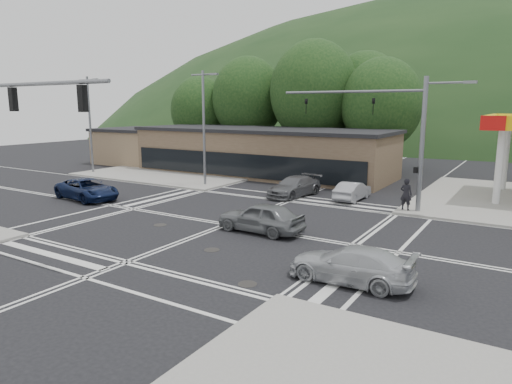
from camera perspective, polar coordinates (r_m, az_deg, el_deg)
The scene contains 21 objects.
ground at distance 24.84m, azimuth -3.66°, elevation -4.07°, with size 120.00×120.00×0.00m, color black.
sidewalk_nw at distance 45.51m, azimuth -8.19°, elevation 2.70°, with size 16.00×16.00×0.15m, color gray.
commercial_row at distance 42.86m, azimuth 0.71°, elevation 4.92°, with size 24.00×8.00×4.00m, color brown.
commercial_nw at distance 52.88m, azimuth -14.40°, elevation 5.47°, with size 8.00×7.00×3.60m, color #846B4F.
hill_north at distance 110.64m, azimuth 24.54°, elevation 6.47°, with size 252.00×126.00×140.00m, color #1D3819.
tree_n_a at distance 51.76m, azimuth -1.02°, elevation 11.61°, with size 8.00×8.00×11.75m.
tree_n_b at distance 47.93m, azimuth 7.25°, elevation 12.38°, with size 9.00×9.00×12.98m.
tree_n_c at distance 45.45m, azimuth 15.40°, elevation 10.54°, with size 7.60×7.60×10.87m.
tree_n_d at distance 54.44m, azimuth -7.00°, elevation 10.12°, with size 6.80×6.80×9.76m.
tree_n_e at distance 50.17m, azimuth 13.42°, elevation 11.36°, with size 8.40×8.40×11.98m.
streetlight_nw at distance 36.31m, azimuth -6.46°, elevation 8.63°, with size 2.50×0.25×9.00m.
streetlight_w at distance 45.87m, azimuth -20.02°, elevation 8.48°, with size 2.50×0.25×9.00m.
signal_mast_ne at distance 28.66m, azimuth 17.70°, elevation 7.70°, with size 11.65×0.30×8.00m.
signal_mast_sw at distance 23.31m, azimuth -29.26°, elevation 6.39°, with size 9.14×0.28×8.00m.
car_blue_west at distance 33.33m, azimuth -20.38°, elevation 0.34°, with size 2.37×5.15×1.43m, color #0D1839.
car_grey_center at distance 23.17m, azimuth 0.61°, elevation -3.16°, with size 1.82×4.53×1.54m, color slate.
car_silver_east at distance 17.10m, azimuth 11.77°, elevation -8.86°, with size 1.86×4.58×1.33m, color #AFB1B6.
car_queue_a at distance 31.70m, azimuth 11.96°, elevation 0.13°, with size 1.35×3.86×1.27m, color #9C9DA2.
car_queue_b at distance 39.10m, azimuth 14.51°, elevation 2.09°, with size 1.65×4.11×1.40m, color silver.
car_northbound at distance 32.50m, azimuth 4.80°, elevation 0.70°, with size 1.96×4.81×1.40m, color #56575A.
pedestrian at distance 28.83m, azimuth 18.24°, elevation -0.26°, with size 0.70×0.46×1.93m, color black.
Camera 1 is at (13.92, -19.57, 6.33)m, focal length 32.00 mm.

